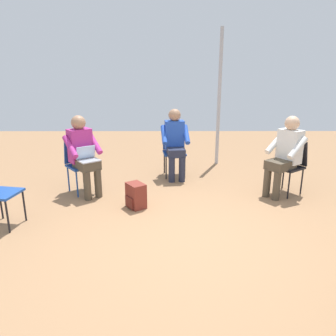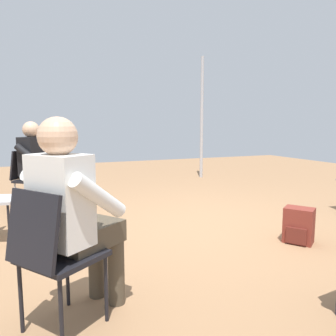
{
  "view_description": "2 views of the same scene",
  "coord_description": "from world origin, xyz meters",
  "px_view_note": "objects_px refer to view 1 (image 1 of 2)",
  "views": [
    {
      "loc": [
        -3.44,
        0.27,
        1.9
      ],
      "look_at": [
        0.36,
        0.26,
        0.76
      ],
      "focal_mm": 35.0,
      "sensor_mm": 36.0,
      "label": 1
    },
    {
      "loc": [
        3.38,
        -1.76,
        1.19
      ],
      "look_at": [
        -0.34,
        -0.2,
        0.66
      ],
      "focal_mm": 35.0,
      "sensor_mm": 36.0,
      "label": 2
    }
  ],
  "objects_px": {
    "person_in_white": "(285,152)",
    "chair_northeast": "(80,161)",
    "chair_east": "(174,149)",
    "person_with_laptop": "(83,151)",
    "chair_southeast": "(291,163)",
    "person_in_blue": "(175,140)",
    "backpack_near_laptop_user": "(136,197)"
  },
  "relations": [
    {
      "from": "person_in_white",
      "to": "chair_northeast",
      "type": "bearing_deg",
      "value": 51.11
    },
    {
      "from": "chair_southeast",
      "to": "person_in_blue",
      "type": "bearing_deg",
      "value": 31.04
    },
    {
      "from": "person_in_white",
      "to": "person_with_laptop",
      "type": "bearing_deg",
      "value": 53.46
    },
    {
      "from": "chair_east",
      "to": "person_with_laptop",
      "type": "relative_size",
      "value": 0.69
    },
    {
      "from": "chair_east",
      "to": "chair_northeast",
      "type": "xyz_separation_m",
      "value": [
        -0.86,
        1.53,
        0.0
      ]
    },
    {
      "from": "chair_northeast",
      "to": "person_in_blue",
      "type": "bearing_deg",
      "value": 165.89
    },
    {
      "from": "person_in_blue",
      "to": "person_with_laptop",
      "type": "bearing_deg",
      "value": 23.88
    },
    {
      "from": "person_in_blue",
      "to": "backpack_near_laptop_user",
      "type": "distance_m",
      "value": 1.59
    },
    {
      "from": "chair_east",
      "to": "person_in_white",
      "type": "relative_size",
      "value": 0.69
    },
    {
      "from": "chair_southeast",
      "to": "backpack_near_laptop_user",
      "type": "height_order",
      "value": "chair_southeast"
    },
    {
      "from": "chair_southeast",
      "to": "backpack_near_laptop_user",
      "type": "relative_size",
      "value": 2.36
    },
    {
      "from": "person_in_white",
      "to": "chair_southeast",
      "type": "bearing_deg",
      "value": -90.0
    },
    {
      "from": "chair_northeast",
      "to": "person_in_blue",
      "type": "distance_m",
      "value": 1.7
    },
    {
      "from": "chair_east",
      "to": "person_with_laptop",
      "type": "height_order",
      "value": "person_with_laptop"
    },
    {
      "from": "chair_southeast",
      "to": "backpack_near_laptop_user",
      "type": "distance_m",
      "value": 2.49
    },
    {
      "from": "chair_east",
      "to": "person_in_blue",
      "type": "height_order",
      "value": "person_in_blue"
    },
    {
      "from": "chair_southeast",
      "to": "chair_northeast",
      "type": "xyz_separation_m",
      "value": [
        0.09,
        3.35,
        0.0
      ]
    },
    {
      "from": "chair_east",
      "to": "person_in_blue",
      "type": "distance_m",
      "value": 0.26
    },
    {
      "from": "chair_southeast",
      "to": "person_with_laptop",
      "type": "xyz_separation_m",
      "value": [
        -0.04,
        3.25,
        0.2
      ]
    },
    {
      "from": "person_with_laptop",
      "to": "person_in_blue",
      "type": "bearing_deg",
      "value": 171.59
    },
    {
      "from": "person_in_blue",
      "to": "backpack_near_laptop_user",
      "type": "relative_size",
      "value": 3.44
    },
    {
      "from": "chair_southeast",
      "to": "person_in_blue",
      "type": "xyz_separation_m",
      "value": [
        0.78,
        1.81,
        0.2
      ]
    },
    {
      "from": "chair_northeast",
      "to": "person_with_laptop",
      "type": "xyz_separation_m",
      "value": [
        -0.13,
        -0.11,
        0.2
      ]
    },
    {
      "from": "chair_east",
      "to": "person_with_laptop",
      "type": "bearing_deg",
      "value": 28.92
    },
    {
      "from": "person_with_laptop",
      "to": "backpack_near_laptop_user",
      "type": "bearing_deg",
      "value": 109.09
    },
    {
      "from": "person_with_laptop",
      "to": "person_in_white",
      "type": "relative_size",
      "value": 1.0
    },
    {
      "from": "chair_southeast",
      "to": "chair_east",
      "type": "xyz_separation_m",
      "value": [
        0.95,
        1.82,
        0.0
      ]
    },
    {
      "from": "person_in_white",
      "to": "person_in_blue",
      "type": "bearing_deg",
      "value": 26.7
    },
    {
      "from": "chair_northeast",
      "to": "person_in_white",
      "type": "bearing_deg",
      "value": 138.48
    },
    {
      "from": "chair_northeast",
      "to": "person_in_white",
      "type": "relative_size",
      "value": 0.69
    },
    {
      "from": "chair_southeast",
      "to": "person_in_blue",
      "type": "relative_size",
      "value": 0.69
    },
    {
      "from": "person_in_blue",
      "to": "backpack_near_laptop_user",
      "type": "xyz_separation_m",
      "value": [
        -1.37,
        0.59,
        -0.54
      ]
    }
  ]
}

